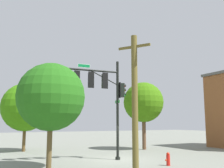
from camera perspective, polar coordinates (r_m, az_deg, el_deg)
ground_plane at (r=20.05m, az=1.28°, el=-16.36°), size 120.00×120.00×0.00m
signal_pole_assembly at (r=19.47m, az=-3.27°, el=-0.91°), size 5.60×1.30×7.49m
utility_pole at (r=13.31m, az=5.06°, el=-4.08°), size 1.08×1.58×7.31m
fire_hydrant at (r=17.71m, az=12.28°, el=-15.88°), size 0.33×0.24×0.83m
tree_near at (r=16.42m, az=-13.30°, el=-2.80°), size 4.20×4.20×6.42m
tree_mid at (r=27.50m, az=6.96°, el=-4.04°), size 4.20×4.20×6.97m
tree_far at (r=26.77m, az=-18.53°, el=-4.87°), size 4.69×4.69×6.58m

